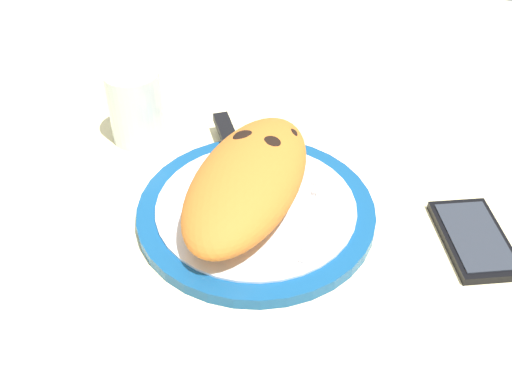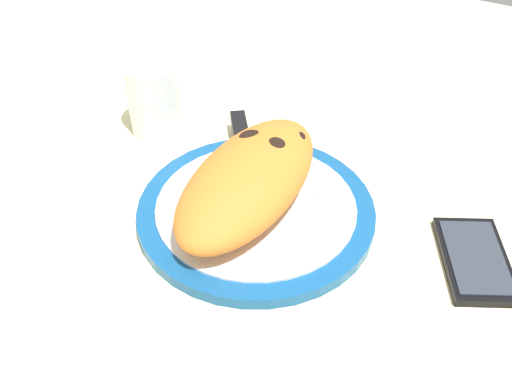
% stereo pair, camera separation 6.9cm
% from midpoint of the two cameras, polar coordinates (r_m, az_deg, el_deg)
% --- Properties ---
extents(ground_plane, '(1.50, 1.50, 0.03)m').
position_cam_midpoint_polar(ground_plane, '(0.72, -2.72, -3.28)').
color(ground_plane, beige).
extents(plate, '(0.28, 0.28, 0.02)m').
position_cam_midpoint_polar(plate, '(0.71, -2.78, -1.91)').
color(plate, navy).
rests_on(plate, ground_plane).
extents(calzone, '(0.25, 0.12, 0.07)m').
position_cam_midpoint_polar(calzone, '(0.68, -3.80, 0.75)').
color(calzone, orange).
rests_on(calzone, plate).
extents(fork, '(0.15, 0.03, 0.00)m').
position_cam_midpoint_polar(fork, '(0.70, 3.03, -1.47)').
color(fork, silver).
rests_on(fork, plate).
extents(knife, '(0.19, 0.14, 0.01)m').
position_cam_midpoint_polar(knife, '(0.78, -4.71, 3.96)').
color(knife, silver).
rests_on(knife, plate).
extents(smartphone, '(0.14, 0.12, 0.01)m').
position_cam_midpoint_polar(smartphone, '(0.71, 17.28, -4.35)').
color(smartphone, black).
rests_on(smartphone, ground_plane).
extents(water_glass, '(0.07, 0.07, 0.10)m').
position_cam_midpoint_polar(water_glass, '(0.83, -13.56, 7.45)').
color(water_glass, silver).
rests_on(water_glass, ground_plane).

